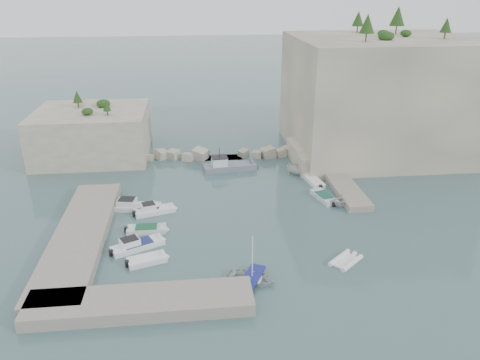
{
  "coord_description": "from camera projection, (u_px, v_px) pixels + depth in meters",
  "views": [
    {
      "loc": [
        -5.42,
        -43.75,
        24.13
      ],
      "look_at": [
        0.0,
        6.0,
        3.0
      ],
      "focal_mm": 35.0,
      "sensor_mm": 36.0,
      "label": 1
    }
  ],
  "objects": [
    {
      "name": "work_boat",
      "position": [
        230.0,
        170.0,
        65.38
      ],
      "size": [
        8.19,
        3.26,
        2.2
      ],
      "primitive_type": null,
      "rotation": [
        0.0,
        0.0,
        0.12
      ],
      "color": "slate",
      "rests_on": "ground"
    },
    {
      "name": "motorboat_e",
      "position": [
        147.0,
        262.0,
        43.76
      ],
      "size": [
        4.22,
        2.72,
        0.7
      ],
      "primitive_type": null,
      "rotation": [
        0.0,
        0.0,
        0.31
      ],
      "color": "white",
      "rests_on": "ground"
    },
    {
      "name": "motorboat_c",
      "position": [
        147.0,
        232.0,
        49.16
      ],
      "size": [
        4.45,
        1.65,
        0.7
      ],
      "primitive_type": null,
      "rotation": [
        0.0,
        0.0,
        -0.01
      ],
      "color": "silver",
      "rests_on": "ground"
    },
    {
      "name": "tender_east_b",
      "position": [
        324.0,
        199.0,
        56.58
      ],
      "size": [
        2.72,
        4.93,
        0.7
      ],
      "primitive_type": null,
      "rotation": [
        0.0,
        0.0,
        1.82
      ],
      "color": "silver",
      "rests_on": "ground"
    },
    {
      "name": "quay_west",
      "position": [
        80.0,
        236.0,
        47.17
      ],
      "size": [
        5.0,
        24.0,
        1.1
      ],
      "primitive_type": "cube",
      "color": "#9E9689",
      "rests_on": "ground"
    },
    {
      "name": "motorboat_a",
      "position": [
        135.0,
        209.0,
        54.04
      ],
      "size": [
        6.65,
        2.88,
        1.4
      ],
      "primitive_type": null,
      "rotation": [
        0.0,
        0.0,
        -0.15
      ],
      "color": "silver",
      "rests_on": "ground"
    },
    {
      "name": "rowboat",
      "position": [
        252.0,
        281.0,
        40.98
      ],
      "size": [
        5.09,
        4.55,
        0.87
      ],
      "primitive_type": "imported",
      "rotation": [
        0.0,
        0.0,
        1.11
      ],
      "color": "silver",
      "rests_on": "ground"
    },
    {
      "name": "cliff_east",
      "position": [
        380.0,
        96.0,
        70.04
      ],
      "size": [
        26.0,
        22.0,
        17.0
      ],
      "primitive_type": "cube",
      "color": "beige",
      "rests_on": "ground"
    },
    {
      "name": "rowboat_mast",
      "position": [
        252.0,
        256.0,
        40.0
      ],
      "size": [
        0.1,
        0.1,
        4.2
      ],
      "primitive_type": "cylinder",
      "color": "white",
      "rests_on": "rowboat"
    },
    {
      "name": "quay_south",
      "position": [
        141.0,
        303.0,
        37.33
      ],
      "size": [
        18.0,
        4.0,
        1.1
      ],
      "primitive_type": "cube",
      "color": "#9E9689",
      "rests_on": "ground"
    },
    {
      "name": "tender_east_d",
      "position": [
        303.0,
        175.0,
        63.76
      ],
      "size": [
        4.86,
        2.42,
        1.8
      ],
      "primitive_type": "imported",
      "rotation": [
        0.0,
        0.0,
        1.42
      ],
      "color": "silver",
      "rests_on": "ground"
    },
    {
      "name": "ground",
      "position": [
        246.0,
        227.0,
        49.99
      ],
      "size": [
        400.0,
        400.0,
        0.0
      ],
      "primitive_type": "plane",
      "color": "#456568",
      "rests_on": "ground"
    },
    {
      "name": "motorboat_b",
      "position": [
        155.0,
        213.0,
        53.19
      ],
      "size": [
        5.21,
        2.97,
        1.4
      ],
      "primitive_type": null,
      "rotation": [
        0.0,
        0.0,
        0.29
      ],
      "color": "white",
      "rests_on": "ground"
    },
    {
      "name": "vegetation",
      "position": [
        349.0,
        30.0,
        67.15
      ],
      "size": [
        53.48,
        13.88,
        13.4
      ],
      "color": "#1E4219",
      "rests_on": "ground"
    },
    {
      "name": "tender_east_c",
      "position": [
        314.0,
        183.0,
        61.11
      ],
      "size": [
        2.15,
        4.84,
        0.7
      ],
      "primitive_type": null,
      "rotation": [
        0.0,
        0.0,
        1.71
      ],
      "color": "white",
      "rests_on": "ground"
    },
    {
      "name": "ledge_east",
      "position": [
        340.0,
        182.0,
        60.34
      ],
      "size": [
        3.0,
        16.0,
        0.8
      ],
      "primitive_type": "cube",
      "color": "#9E9689",
      "rests_on": "ground"
    },
    {
      "name": "inflatable_dinghy",
      "position": [
        345.0,
        262.0,
        43.78
      ],
      "size": [
        3.86,
        3.68,
        0.44
      ],
      "primitive_type": null,
      "rotation": [
        0.0,
        0.0,
        0.72
      ],
      "color": "white",
      "rests_on": "ground"
    },
    {
      "name": "cliff_terrace",
      "position": [
        321.0,
        155.0,
        67.29
      ],
      "size": [
        8.0,
        10.0,
        2.5
      ],
      "primitive_type": "cube",
      "color": "beige",
      "rests_on": "ground"
    },
    {
      "name": "motorboat_d",
      "position": [
        138.0,
        248.0,
        46.12
      ],
      "size": [
        5.84,
        4.03,
        1.4
      ],
      "primitive_type": null,
      "rotation": [
        0.0,
        0.0,
        0.46
      ],
      "color": "white",
      "rests_on": "ground"
    },
    {
      "name": "breakwater",
      "position": [
        222.0,
        153.0,
        69.77
      ],
      "size": [
        28.0,
        3.0,
        1.4
      ],
      "primitive_type": "cube",
      "color": "beige",
      "rests_on": "ground"
    },
    {
      "name": "outcrop_west",
      "position": [
        93.0,
        133.0,
        69.53
      ],
      "size": [
        16.0,
        14.0,
        7.0
      ],
      "primitive_type": "cube",
      "color": "beige",
      "rests_on": "ground"
    },
    {
      "name": "tender_east_a",
      "position": [
        343.0,
        205.0,
        54.95
      ],
      "size": [
        3.64,
        3.24,
        1.76
      ],
      "primitive_type": "imported",
      "rotation": [
        0.0,
        0.0,
        1.68
      ],
      "color": "silver",
      "rests_on": "ground"
    }
  ]
}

